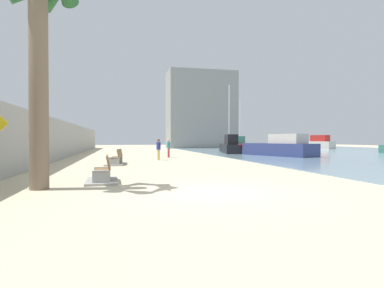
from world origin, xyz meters
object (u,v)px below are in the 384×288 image
(person_walking, at_px, (159,148))
(boat_distant, at_px, (316,144))
(bench_far, at_px, (116,161))
(person_standing, at_px, (169,147))
(bench_near, at_px, (103,176))
(palm_tree, at_px, (40,23))
(boat_nearest, at_px, (240,144))
(boat_outer, at_px, (230,146))
(boat_mid_bay, at_px, (280,148))

(person_walking, relative_size, boat_distant, 0.24)
(bench_far, xyz_separation_m, person_standing, (4.25, 6.83, 0.68))
(bench_near, bearing_deg, person_standing, 72.45)
(palm_tree, distance_m, person_walking, 14.39)
(boat_nearest, bearing_deg, boat_outer, -117.18)
(boat_distant, bearing_deg, palm_tree, -133.88)
(boat_mid_bay, relative_size, boat_nearest, 0.98)
(person_walking, height_order, boat_nearest, boat_nearest)
(boat_mid_bay, bearing_deg, person_walking, -164.95)
(boat_distant, bearing_deg, person_walking, -142.02)
(person_walking, bearing_deg, palm_tree, -112.26)
(person_standing, height_order, boat_nearest, boat_nearest)
(boat_mid_bay, bearing_deg, palm_tree, -136.70)
(palm_tree, xyz_separation_m, person_walking, (5.21, 12.72, -4.26))
(bench_near, relative_size, bench_far, 0.96)
(boat_distant, bearing_deg, boat_mid_bay, -131.30)
(bench_near, distance_m, person_walking, 11.96)
(person_walking, height_order, person_standing, person_walking)
(bench_near, distance_m, boat_outer, 25.28)
(person_standing, relative_size, boat_mid_bay, 0.21)
(bench_near, xyz_separation_m, person_standing, (4.65, 14.69, 0.68))
(bench_far, relative_size, boat_outer, 0.27)
(palm_tree, xyz_separation_m, boat_distant, (33.41, 34.74, -4.33))
(bench_far, bearing_deg, palm_tree, -103.52)
(person_standing, distance_m, boat_nearest, 22.33)
(boat_outer, height_order, boat_mid_bay, boat_outer)
(boat_outer, distance_m, boat_nearest, 11.93)
(bench_near, xyz_separation_m, boat_nearest, (18.17, 32.46, 0.56))
(boat_nearest, bearing_deg, person_standing, -127.28)
(bench_far, bearing_deg, boat_distant, 39.36)
(boat_outer, height_order, boat_nearest, boat_outer)
(bench_near, relative_size, person_standing, 1.35)
(person_walking, bearing_deg, boat_mid_bay, 15.05)
(person_standing, distance_m, boat_distant, 32.85)
(bench_near, bearing_deg, boat_outer, 59.78)
(bench_near, distance_m, bench_far, 7.87)
(palm_tree, height_order, boat_distant, palm_tree)
(palm_tree, distance_m, boat_outer, 27.65)
(palm_tree, bearing_deg, bench_near, 35.25)
(boat_distant, bearing_deg, boat_nearest, -175.72)
(bench_near, bearing_deg, bench_far, 87.15)
(palm_tree, distance_m, bench_far, 10.63)
(person_walking, bearing_deg, person_standing, 69.01)
(bench_near, relative_size, boat_outer, 0.26)
(palm_tree, bearing_deg, boat_outer, 57.86)
(person_standing, relative_size, boat_outer, 0.19)
(palm_tree, bearing_deg, bench_far, 76.48)
(person_standing, bearing_deg, boat_nearest, 52.72)
(person_walking, height_order, boat_mid_bay, boat_mid_bay)
(bench_near, bearing_deg, boat_distant, 46.63)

